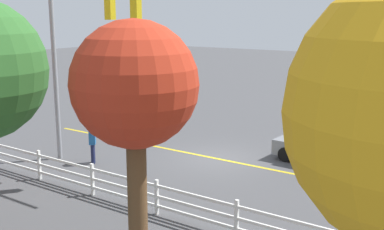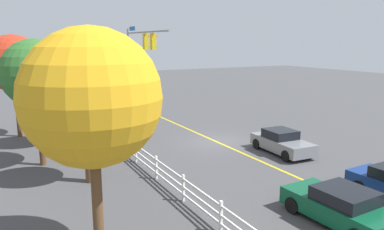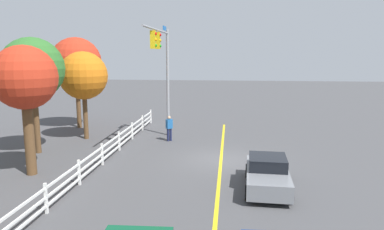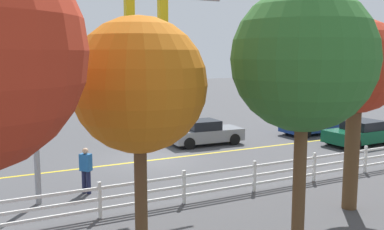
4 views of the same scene
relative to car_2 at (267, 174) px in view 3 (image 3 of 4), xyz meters
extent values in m
plane|color=#444447|center=(4.01, 2.08, -0.66)|extent=(120.00, 120.00, 0.00)
cube|color=gold|center=(0.01, 2.08, -0.66)|extent=(28.00, 0.16, 0.01)
cylinder|color=gray|center=(9.73, 5.99, 3.05)|extent=(0.20, 0.20, 7.42)
cylinder|color=gray|center=(6.21, 5.99, 6.46)|extent=(7.03, 0.12, 0.12)
cube|color=#0C59B2|center=(8.83, 6.01, 6.74)|extent=(1.10, 0.03, 0.28)
cube|color=gold|center=(6.38, 5.99, 5.86)|extent=(0.32, 0.28, 1.00)
sphere|color=red|center=(6.38, 5.84, 6.18)|extent=(0.17, 0.17, 0.17)
sphere|color=orange|center=(6.38, 5.84, 5.86)|extent=(0.17, 0.17, 0.17)
sphere|color=#148C19|center=(6.38, 5.84, 5.54)|extent=(0.17, 0.17, 0.17)
cube|color=gold|center=(5.10, 5.99, 5.86)|extent=(0.32, 0.28, 1.00)
sphere|color=red|center=(5.10, 5.84, 6.18)|extent=(0.17, 0.17, 0.17)
sphere|color=orange|center=(5.10, 5.84, 5.86)|extent=(0.17, 0.17, 0.17)
sphere|color=#148C19|center=(5.10, 5.84, 5.54)|extent=(0.17, 0.17, 0.17)
cube|color=slate|center=(-0.04, 0.00, -0.11)|extent=(4.15, 1.95, 0.66)
cube|color=black|center=(0.16, -0.01, 0.47)|extent=(1.77, 1.66, 0.50)
cylinder|color=black|center=(-1.47, -0.75, -0.34)|extent=(0.65, 0.25, 0.64)
cylinder|color=black|center=(-1.39, 0.88, -0.34)|extent=(0.65, 0.25, 0.64)
cylinder|color=black|center=(1.30, -0.88, -0.34)|extent=(0.65, 0.25, 0.64)
cylinder|color=black|center=(1.38, 0.75, -0.34)|extent=(0.65, 0.25, 0.64)
cylinder|color=#191E3F|center=(8.09, 5.55, -0.24)|extent=(0.16, 0.16, 0.85)
cylinder|color=#191E3F|center=(7.96, 5.71, -0.24)|extent=(0.16, 0.16, 0.85)
cube|color=#1E5999|center=(8.02, 5.63, 0.50)|extent=(0.46, 0.47, 0.62)
sphere|color=tan|center=(8.02, 5.63, 0.92)|extent=(0.22, 0.22, 0.22)
cube|color=white|center=(-3.33, 8.22, -0.09)|extent=(0.10, 0.10, 1.15)
cube|color=white|center=(-0.44, 8.22, -0.09)|extent=(0.10, 0.10, 1.15)
cube|color=white|center=(2.45, 8.22, -0.09)|extent=(0.10, 0.10, 1.15)
cube|color=white|center=(5.34, 8.22, -0.09)|extent=(0.10, 0.10, 1.15)
cube|color=white|center=(8.23, 8.22, -0.09)|extent=(0.10, 0.10, 1.15)
cube|color=white|center=(11.12, 8.22, -0.09)|extent=(0.10, 0.10, 1.15)
cube|color=white|center=(14.01, 8.22, -0.09)|extent=(0.10, 0.10, 1.15)
cube|color=white|center=(1.01, 8.22, 0.29)|extent=(26.00, 0.06, 0.09)
cube|color=white|center=(1.01, 8.22, -0.06)|extent=(26.00, 0.06, 0.09)
cube|color=white|center=(1.01, 8.22, -0.38)|extent=(26.00, 0.06, 0.09)
cylinder|color=brown|center=(0.69, 11.10, 1.11)|extent=(0.48, 0.48, 3.55)
sphere|color=#B22D19|center=(0.69, 11.10, 4.00)|extent=(2.99, 2.99, 2.99)
cylinder|color=brown|center=(11.69, 13.46, 1.16)|extent=(0.34, 0.34, 3.63)
sphere|color=#B22D19|center=(11.69, 13.46, 4.42)|extent=(3.86, 3.86, 3.86)
cylinder|color=brown|center=(8.05, 11.39, 0.90)|extent=(0.31, 0.31, 3.12)
sphere|color=#C66614|center=(8.05, 11.39, 3.66)|extent=(3.21, 3.21, 3.21)
cylinder|color=brown|center=(4.35, 12.80, 1.13)|extent=(0.33, 0.33, 3.58)
sphere|color=#2D6628|center=(4.35, 12.80, 4.25)|extent=(3.54, 3.54, 3.54)
camera|label=1|loc=(-6.55, 19.24, 5.58)|focal=44.65mm
camera|label=2|loc=(-16.23, 14.70, 5.84)|focal=34.68mm
camera|label=3|loc=(-14.90, 1.66, 5.07)|focal=33.40mm
camera|label=4|loc=(11.57, 20.96, 4.37)|focal=40.60mm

